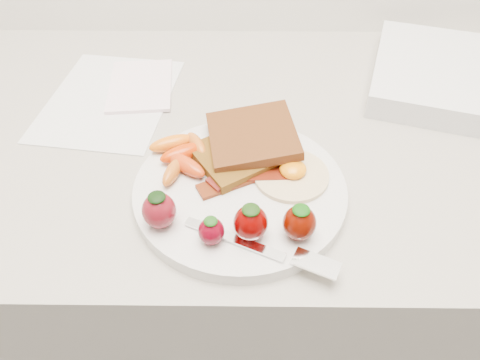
{
  "coord_description": "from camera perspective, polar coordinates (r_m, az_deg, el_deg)",
  "views": [
    {
      "loc": [
        -0.01,
        1.15,
        1.34
      ],
      "look_at": [
        -0.02,
        1.56,
        0.93
      ],
      "focal_mm": 35.0,
      "sensor_mm": 36.0,
      "label": 1
    }
  ],
  "objects": [
    {
      "name": "toast_upper",
      "position": [
        0.63,
        1.52,
        5.43
      ],
      "size": [
        0.13,
        0.13,
        0.03
      ],
      "primitive_type": "cube",
      "rotation": [
        0.0,
        -0.1,
        0.15
      ],
      "color": "#39220D",
      "rests_on": "toast_lower"
    },
    {
      "name": "fried_egg",
      "position": [
        0.6,
        6.31,
        0.82
      ],
      "size": [
        0.11,
        0.11,
        0.02
      ],
      "color": "silver",
      "rests_on": "plate"
    },
    {
      "name": "counter",
      "position": [
        1.05,
        1.05,
        -13.17
      ],
      "size": [
        2.0,
        0.6,
        0.9
      ],
      "primitive_type": "cube",
      "color": "gray",
      "rests_on": "ground"
    },
    {
      "name": "strawberries",
      "position": [
        0.52,
        -1.17,
        -4.86
      ],
      "size": [
        0.2,
        0.06,
        0.05
      ],
      "color": "maroon",
      "rests_on": "plate"
    },
    {
      "name": "paper_sheet",
      "position": [
        0.79,
        -15.61,
        9.5
      ],
      "size": [
        0.22,
        0.27,
        0.0
      ],
      "primitive_type": "cube",
      "rotation": [
        0.0,
        0.0,
        -0.13
      ],
      "color": "silver",
      "rests_on": "counter"
    },
    {
      "name": "plate",
      "position": [
        0.6,
        0.0,
        -1.29
      ],
      "size": [
        0.27,
        0.27,
        0.02
      ],
      "primitive_type": "cylinder",
      "color": "silver",
      "rests_on": "counter"
    },
    {
      "name": "bacon_strips",
      "position": [
        0.6,
        0.35,
        0.72
      ],
      "size": [
        0.12,
        0.1,
        0.01
      ],
      "color": "#380804",
      "rests_on": "plate"
    },
    {
      "name": "appliance",
      "position": [
        0.86,
        26.63,
        10.82
      ],
      "size": [
        0.38,
        0.33,
        0.04
      ],
      "primitive_type": "cube",
      "rotation": [
        0.0,
        0.0,
        -0.3
      ],
      "color": "silver",
      "rests_on": "counter"
    },
    {
      "name": "fork",
      "position": [
        0.52,
        3.75,
        -8.48
      ],
      "size": [
        0.18,
        0.09,
        0.0
      ],
      "color": "white",
      "rests_on": "plate"
    },
    {
      "name": "notepad",
      "position": [
        0.81,
        -12.04,
        11.22
      ],
      "size": [
        0.11,
        0.16,
        0.01
      ],
      "primitive_type": "cube",
      "rotation": [
        0.0,
        0.0,
        0.09
      ],
      "color": "white",
      "rests_on": "paper_sheet"
    },
    {
      "name": "baby_carrots",
      "position": [
        0.62,
        -7.12,
        3.1
      ],
      "size": [
        0.09,
        0.11,
        0.02
      ],
      "color": "#C73002",
      "rests_on": "plate"
    },
    {
      "name": "toast_lower",
      "position": [
        0.62,
        -0.72,
        2.91
      ],
      "size": [
        0.13,
        0.13,
        0.01
      ],
      "primitive_type": "cube",
      "rotation": [
        0.0,
        0.0,
        0.57
      ],
      "color": "#3B1F0B",
      "rests_on": "plate"
    }
  ]
}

